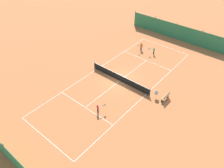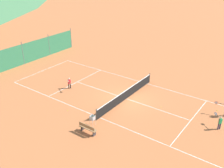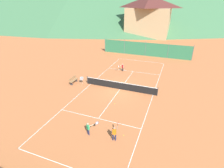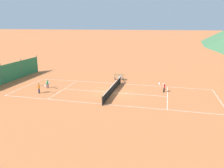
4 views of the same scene
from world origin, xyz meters
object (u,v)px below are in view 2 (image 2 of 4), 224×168
player_far_baseline (220,122)px  tennis_ball_alley_right (68,110)px  tennis_ball_service_box (217,110)px  tennis_ball_alley_left (37,91)px  tennis_net (126,94)px  tennis_ball_by_net_left (161,107)px  ball_hopper (92,118)px  courtside_bench (88,128)px  player_near_baseline (69,82)px

player_far_baseline → tennis_ball_alley_right: bearing=113.6°
tennis_ball_service_box → tennis_ball_alley_left: bearing=113.4°
tennis_net → tennis_ball_by_net_left: 3.50m
tennis_ball_by_net_left → ball_hopper: 6.66m
tennis_ball_service_box → ball_hopper: 11.14m
tennis_net → tennis_ball_service_box: bearing=-69.5°
tennis_ball_alley_right → courtside_bench: bearing=-111.8°
player_near_baseline → tennis_ball_alley_left: (-2.37, 2.24, -0.66)m
tennis_ball_alley_right → tennis_ball_by_net_left: same height
tennis_ball_alley_left → courtside_bench: courtside_bench is taller
player_near_baseline → tennis_ball_alley_right: bearing=-138.3°
tennis_ball_alley_left → courtside_bench: bearing=-105.0°
player_far_baseline → tennis_ball_alley_left: bearing=103.9°
tennis_net → tennis_ball_alley_right: tennis_net is taller
player_far_baseline → ball_hopper: 10.02m
tennis_net → tennis_ball_by_net_left: bearing=-81.7°
player_near_baseline → tennis_ball_alley_right: (-3.28, -2.92, -0.66)m
ball_hopper → player_near_baseline: bearing=59.1°
player_far_baseline → tennis_ball_alley_left: player_far_baseline is taller
player_far_baseline → tennis_ball_service_box: (2.72, 0.87, -0.65)m
player_far_baseline → player_near_baseline: player_near_baseline is taller
player_near_baseline → tennis_ball_by_net_left: size_ratio=17.82×
tennis_net → player_near_baseline: size_ratio=7.80×
player_far_baseline → courtside_bench: (-6.52, 8.00, -0.23)m
player_near_baseline → tennis_ball_alley_left: player_near_baseline is taller
tennis_ball_alley_right → tennis_net: bearing=-31.6°
tennis_net → tennis_ball_by_net_left: tennis_net is taller
tennis_net → tennis_ball_alley_left: size_ratio=139.09×
tennis_net → tennis_ball_alley_right: 5.77m
tennis_ball_alley_left → tennis_ball_by_net_left: bearing=-68.9°
tennis_ball_alley_right → tennis_ball_service_box: size_ratio=1.00×
tennis_ball_by_net_left → ball_hopper: bearing=150.9°
player_near_baseline → tennis_ball_by_net_left: player_near_baseline is taller
tennis_net → player_far_baseline: size_ratio=7.88×
tennis_ball_alley_right → ball_hopper: ball_hopper is taller
tennis_ball_alley_left → ball_hopper: ball_hopper is taller
player_far_baseline → tennis_ball_service_box: size_ratio=17.65×
player_far_baseline → tennis_ball_alley_right: 12.69m
tennis_ball_alley_right → courtside_bench: courtside_bench is taller
tennis_net → tennis_ball_alley_left: tennis_net is taller
tennis_net → player_near_baseline: 6.16m
tennis_net → tennis_ball_alley_right: size_ratio=139.09×
tennis_ball_alley_right → courtside_bench: (-1.44, -3.61, 0.42)m
player_far_baseline → player_near_baseline: 14.64m
tennis_ball_alley_right → tennis_ball_by_net_left: bearing=-50.1°
tennis_net → player_far_baseline: bearing=-88.9°
tennis_net → player_far_baseline: player_far_baseline is taller
ball_hopper → courtside_bench: size_ratio=0.59×
courtside_bench → tennis_ball_by_net_left: bearing=-22.5°
tennis_net → tennis_ball_alley_left: 9.11m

